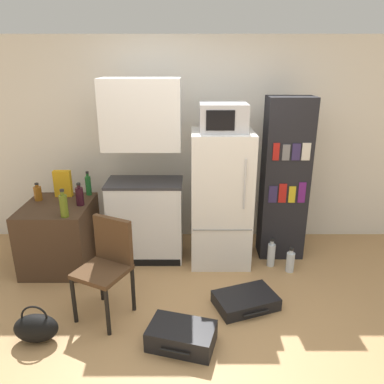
% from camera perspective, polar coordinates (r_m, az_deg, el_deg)
% --- Properties ---
extents(ground_plane, '(24.00, 24.00, 0.00)m').
position_cam_1_polar(ground_plane, '(3.34, 1.01, -21.28)').
color(ground_plane, tan).
extents(wall_back, '(6.40, 0.10, 2.45)m').
position_cam_1_polar(wall_back, '(4.63, 3.20, 7.59)').
color(wall_back, white).
rests_on(wall_back, ground_plane).
extents(side_table, '(0.70, 0.80, 0.71)m').
position_cam_1_polar(side_table, '(4.40, -19.43, -6.17)').
color(side_table, '#422D1E').
rests_on(side_table, ground_plane).
extents(kitchen_hutch, '(0.83, 0.47, 2.01)m').
position_cam_1_polar(kitchen_hutch, '(4.13, -7.24, 1.80)').
color(kitchen_hutch, white).
rests_on(kitchen_hutch, ground_plane).
extents(refrigerator, '(0.65, 0.61, 1.48)m').
position_cam_1_polar(refrigerator, '(4.11, 4.48, -1.04)').
color(refrigerator, white).
rests_on(refrigerator, ground_plane).
extents(microwave, '(0.48, 0.41, 0.29)m').
position_cam_1_polar(microwave, '(3.88, 4.82, 11.27)').
color(microwave, '#B7B7BC').
rests_on(microwave, refrigerator).
extents(bookshelf, '(0.50, 0.33, 1.82)m').
position_cam_1_polar(bookshelf, '(4.29, 13.97, 1.75)').
color(bookshelf, black).
rests_on(bookshelf, ground_plane).
extents(bottle_green_tall, '(0.06, 0.06, 0.28)m').
position_cam_1_polar(bottle_green_tall, '(4.43, -15.48, 1.03)').
color(bottle_green_tall, '#1E6028').
rests_on(bottle_green_tall, side_table).
extents(bottle_amber_beer, '(0.08, 0.08, 0.20)m').
position_cam_1_polar(bottle_amber_beer, '(4.44, -22.39, -0.15)').
color(bottle_amber_beer, brown).
rests_on(bottle_amber_beer, side_table).
extents(bottle_wine_dark, '(0.08, 0.08, 0.25)m').
position_cam_1_polar(bottle_wine_dark, '(4.14, -16.70, -0.56)').
color(bottle_wine_dark, black).
rests_on(bottle_wine_dark, side_table).
extents(bottle_olive_oil, '(0.08, 0.08, 0.29)m').
position_cam_1_polar(bottle_olive_oil, '(3.87, -18.92, -1.93)').
color(bottle_olive_oil, '#566619').
rests_on(bottle_olive_oil, side_table).
extents(cereal_box, '(0.19, 0.07, 0.30)m').
position_cam_1_polar(cereal_box, '(4.46, -19.04, 1.24)').
color(cereal_box, gold).
rests_on(cereal_box, side_table).
extents(chair, '(0.54, 0.54, 0.89)m').
position_cam_1_polar(chair, '(3.41, -12.68, -9.98)').
color(chair, black).
rests_on(chair, ground_plane).
extents(suitcase_large_flat, '(0.59, 0.45, 0.17)m').
position_cam_1_polar(suitcase_large_flat, '(3.22, -1.57, -21.07)').
color(suitcase_large_flat, black).
rests_on(suitcase_large_flat, ground_plane).
extents(suitcase_small_flat, '(0.65, 0.53, 0.12)m').
position_cam_1_polar(suitcase_small_flat, '(3.67, 8.21, -16.05)').
color(suitcase_small_flat, black).
rests_on(suitcase_small_flat, ground_plane).
extents(handbag, '(0.36, 0.20, 0.33)m').
position_cam_1_polar(handbag, '(3.48, -22.63, -18.53)').
color(handbag, black).
rests_on(handbag, ground_plane).
extents(water_bottle_front, '(0.09, 0.09, 0.28)m').
position_cam_1_polar(water_bottle_front, '(4.25, 14.79, -10.21)').
color(water_bottle_front, silver).
rests_on(water_bottle_front, ground_plane).
extents(water_bottle_middle, '(0.08, 0.08, 0.33)m').
position_cam_1_polar(water_bottle_middle, '(4.30, 12.02, -9.26)').
color(water_bottle_middle, silver).
rests_on(water_bottle_middle, ground_plane).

